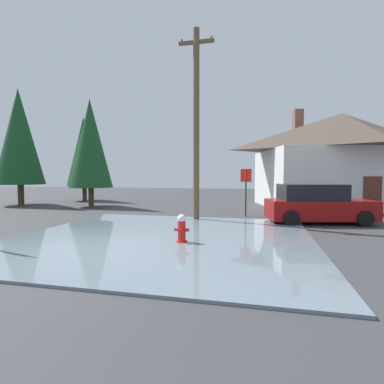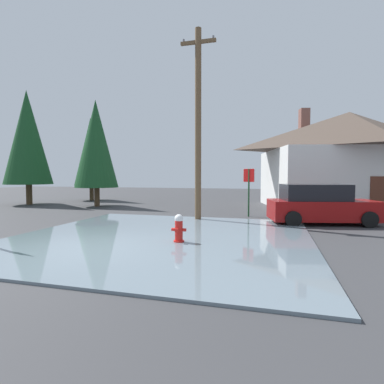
# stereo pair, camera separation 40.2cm
# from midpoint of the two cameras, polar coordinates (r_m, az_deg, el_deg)

# --- Properties ---
(ground_plane) EXTENTS (80.00, 80.00, 0.10)m
(ground_plane) POSITION_cam_midpoint_polar(r_m,az_deg,el_deg) (8.85, -18.39, -10.67)
(ground_plane) COLOR #38383A
(flood_puddle) EXTENTS (9.40, 9.34, 0.06)m
(flood_puddle) POSITION_cam_midpoint_polar(r_m,az_deg,el_deg) (9.99, -4.49, -8.45)
(flood_puddle) COLOR slate
(flood_puddle) RESTS_ON ground
(lane_stop_bar) EXTENTS (3.55, 0.48, 0.01)m
(lane_stop_bar) POSITION_cam_midpoint_polar(r_m,az_deg,el_deg) (7.74, -26.74, -12.43)
(lane_stop_bar) COLOR silver
(lane_stop_bar) RESTS_ON ground
(fire_hydrant) EXTENTS (0.45, 0.38, 0.89)m
(fire_hydrant) POSITION_cam_midpoint_polar(r_m,az_deg,el_deg) (9.00, -1.24, -7.11)
(fire_hydrant) COLOR red
(fire_hydrant) RESTS_ON ground
(utility_pole) EXTENTS (1.60, 0.28, 8.53)m
(utility_pole) POSITION_cam_midpoint_polar(r_m,az_deg,el_deg) (13.81, 2.03, 13.16)
(utility_pole) COLOR brown
(utility_pole) RESTS_ON ground
(stop_sign_far) EXTENTS (0.59, 0.38, 2.39)m
(stop_sign_far) POSITION_cam_midpoint_polar(r_m,az_deg,el_deg) (15.15, 11.49, 1.77)
(stop_sign_far) COLOR #1E4C28
(stop_sign_far) RESTS_ON ground
(house) EXTENTS (11.96, 9.72, 6.56)m
(house) POSITION_cam_midpoint_polar(r_m,az_deg,el_deg) (21.85, 27.99, 5.70)
(house) COLOR silver
(house) RESTS_ON ground
(parked_car) EXTENTS (4.61, 2.74, 1.67)m
(parked_car) POSITION_cam_midpoint_polar(r_m,az_deg,el_deg) (13.88, 23.90, -2.27)
(parked_car) COLOR maroon
(parked_car) RESTS_ON ground
(pine_tree_tall_left) EXTENTS (3.19, 3.19, 7.98)m
(pine_tree_tall_left) POSITION_cam_midpoint_polar(r_m,az_deg,el_deg) (24.13, -28.33, 9.09)
(pine_tree_tall_left) COLOR #4C3823
(pine_tree_tall_left) RESTS_ON ground
(pine_tree_mid_left) EXTENTS (2.70, 2.70, 6.74)m
(pine_tree_mid_left) POSITION_cam_midpoint_polar(r_m,az_deg,el_deg) (26.05, -18.21, 7.22)
(pine_tree_mid_left) COLOR #4C3823
(pine_tree_mid_left) RESTS_ON ground
(pine_tree_short_left) EXTENTS (2.80, 2.80, 7.00)m
(pine_tree_short_left) POSITION_cam_midpoint_polar(r_m,az_deg,el_deg) (20.90, -17.21, 8.70)
(pine_tree_short_left) COLOR #4C3823
(pine_tree_short_left) RESTS_ON ground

